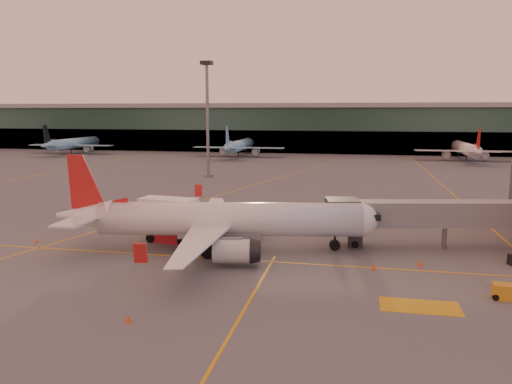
# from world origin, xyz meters

# --- Properties ---
(ground) EXTENTS (600.00, 600.00, 0.00)m
(ground) POSITION_xyz_m (0.00, 0.00, 0.00)
(ground) COLOR #4C4F54
(ground) RESTS_ON ground
(taxi_markings) EXTENTS (100.12, 173.00, 0.01)m
(taxi_markings) POSITION_xyz_m (-7.32, 44.49, 0.01)
(taxi_markings) COLOR #C99512
(taxi_markings) RESTS_ON ground
(terminal) EXTENTS (400.00, 20.00, 17.60)m
(terminal) POSITION_xyz_m (0.00, 141.79, 8.76)
(terminal) COLOR #19382D
(terminal) RESTS_ON ground
(mast_west_near) EXTENTS (2.40, 2.40, 25.60)m
(mast_west_near) POSITION_xyz_m (-20.00, 66.00, 14.86)
(mast_west_near) COLOR slate
(mast_west_near) RESTS_ON ground
(distant_aircraft_row) EXTENTS (350.00, 34.00, 13.00)m
(distant_aircraft_row) POSITION_xyz_m (10.83, 118.00, 0.00)
(distant_aircraft_row) COLOR #7FBAD4
(distant_aircraft_row) RESTS_ON ground
(main_airplane) EXTENTS (33.93, 30.76, 10.27)m
(main_airplane) POSITION_xyz_m (-1.11, 7.59, 3.34)
(main_airplane) COLOR silver
(main_airplane) RESTS_ON ground
(jet_bridge) EXTENTS (26.66, 8.15, 5.32)m
(jet_bridge) POSITION_xyz_m (23.80, 14.08, 3.59)
(jet_bridge) COLOR slate
(jet_bridge) RESTS_ON ground
(catering_truck) EXTENTS (6.73, 3.69, 4.97)m
(catering_truck) POSITION_xyz_m (-7.86, 10.62, 2.83)
(catering_truck) COLOR red
(catering_truck) RESTS_ON ground
(gpu_cart) EXTENTS (2.19, 1.43, 1.22)m
(gpu_cart) POSITION_xyz_m (24.84, -1.10, 0.60)
(gpu_cart) COLOR orange
(gpu_cart) RESTS_ON ground
(cone_nose) EXTENTS (0.48, 0.48, 0.62)m
(cone_nose) POSITION_xyz_m (19.24, 6.46, 0.30)
(cone_nose) COLOR #DF4B0B
(cone_nose) RESTS_ON ground
(cone_tail) EXTENTS (0.41, 0.41, 0.52)m
(cone_tail) POSITION_xyz_m (-22.41, 6.98, 0.25)
(cone_tail) COLOR #DF4B0B
(cone_tail) RESTS_ON ground
(cone_wing_right) EXTENTS (0.43, 0.43, 0.54)m
(cone_wing_right) POSITION_xyz_m (-2.54, -11.10, 0.26)
(cone_wing_right) COLOR #DF4B0B
(cone_wing_right) RESTS_ON ground
(cone_wing_left) EXTENTS (0.43, 0.43, 0.55)m
(cone_wing_left) POSITION_xyz_m (-2.38, 25.09, 0.26)
(cone_wing_left) COLOR #DF4B0B
(cone_wing_left) RESTS_ON ground
(cone_fwd) EXTENTS (0.44, 0.44, 0.56)m
(cone_fwd) POSITION_xyz_m (14.81, 4.53, 0.27)
(cone_fwd) COLOR #DF4B0B
(cone_fwd) RESTS_ON ground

